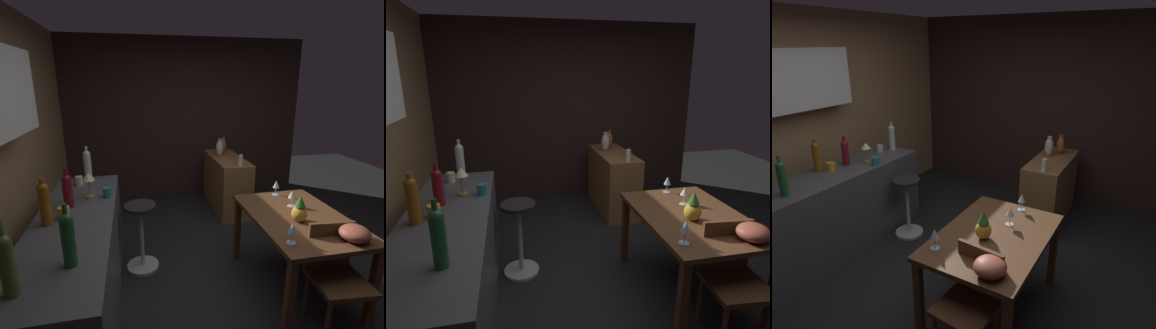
% 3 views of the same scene
% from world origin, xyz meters
% --- Properties ---
extents(ground_plane, '(9.00, 9.00, 0.00)m').
position_xyz_m(ground_plane, '(0.00, 0.00, 0.00)').
color(ground_plane, black).
extents(wall_side_right, '(0.10, 4.40, 2.60)m').
position_xyz_m(wall_side_right, '(2.55, 0.30, 1.30)').
color(wall_side_right, '#33231E').
rests_on(wall_side_right, ground_plane).
extents(dining_table, '(1.21, 0.83, 0.74)m').
position_xyz_m(dining_table, '(-0.13, -0.44, 0.65)').
color(dining_table, '#56351E').
rests_on(dining_table, ground_plane).
extents(kitchen_counter, '(2.10, 0.60, 0.90)m').
position_xyz_m(kitchen_counter, '(-0.11, 1.48, 0.45)').
color(kitchen_counter, '#4C4C51').
rests_on(kitchen_counter, ground_plane).
extents(sideboard_cabinet, '(1.10, 0.44, 0.82)m').
position_xyz_m(sideboard_cabinet, '(1.74, -0.38, 0.41)').
color(sideboard_cabinet, olive).
rests_on(sideboard_cabinet, ground_plane).
extents(chair_near_window, '(0.43, 0.43, 0.85)m').
position_xyz_m(chair_near_window, '(-0.61, -0.50, 0.48)').
color(chair_near_window, '#56351E').
rests_on(chair_near_window, ground_plane).
extents(bar_stool, '(0.34, 0.34, 0.72)m').
position_xyz_m(bar_stool, '(0.46, 0.96, 0.39)').
color(bar_stool, '#262323').
rests_on(bar_stool, ground_plane).
extents(wine_glass_left, '(0.07, 0.07, 0.16)m').
position_xyz_m(wine_glass_left, '(0.39, -0.48, 0.85)').
color(wine_glass_left, silver).
rests_on(wine_glass_left, dining_table).
extents(wine_glass_right, '(0.07, 0.07, 0.17)m').
position_xyz_m(wine_glass_right, '(-0.53, -0.14, 0.86)').
color(wine_glass_right, silver).
rests_on(wine_glass_right, dining_table).
extents(wine_glass_center, '(0.08, 0.08, 0.16)m').
position_xyz_m(wine_glass_center, '(0.09, -0.49, 0.86)').
color(wine_glass_center, silver).
rests_on(wine_glass_center, dining_table).
extents(pineapple_centerpiece, '(0.13, 0.13, 0.24)m').
position_xyz_m(pineapple_centerpiece, '(-0.22, -0.39, 0.84)').
color(pineapple_centerpiece, gold).
rests_on(pineapple_centerpiece, dining_table).
extents(fruit_bowl, '(0.23, 0.23, 0.12)m').
position_xyz_m(fruit_bowl, '(-0.59, -0.63, 0.80)').
color(fruit_bowl, '#9E4C38').
rests_on(fruit_bowl, dining_table).
extents(wine_bottle_green, '(0.08, 0.08, 0.38)m').
position_xyz_m(wine_bottle_green, '(-0.73, 1.39, 1.08)').
color(wine_bottle_green, '#1E592D').
rests_on(wine_bottle_green, kitchen_counter).
extents(wine_bottle_clear, '(0.08, 0.08, 0.37)m').
position_xyz_m(wine_bottle_clear, '(0.84, 1.48, 1.07)').
color(wine_bottle_clear, silver).
rests_on(wine_bottle_clear, kitchen_counter).
extents(wine_bottle_amber, '(0.08, 0.08, 0.36)m').
position_xyz_m(wine_bottle_amber, '(-0.16, 1.65, 1.08)').
color(wine_bottle_amber, '#8C5114').
rests_on(wine_bottle_amber, kitchen_counter).
extents(wine_bottle_olive, '(0.08, 0.08, 0.40)m').
position_xyz_m(wine_bottle_olive, '(-0.93, 1.63, 1.08)').
color(wine_bottle_olive, '#475623').
rests_on(wine_bottle_olive, kitchen_counter).
extents(wine_bottle_ruby, '(0.08, 0.08, 0.34)m').
position_xyz_m(wine_bottle_ruby, '(0.13, 1.55, 1.06)').
color(wine_bottle_ruby, maroon).
rests_on(wine_bottle_ruby, kitchen_counter).
extents(cup_teal, '(0.11, 0.08, 0.09)m').
position_xyz_m(cup_teal, '(0.29, 1.25, 0.95)').
color(cup_teal, teal).
rests_on(cup_teal, kitchen_counter).
extents(cup_mustard, '(0.12, 0.09, 0.09)m').
position_xyz_m(cup_mustard, '(-0.08, 1.55, 0.95)').
color(cup_mustard, gold).
rests_on(cup_mustard, kitchen_counter).
extents(cup_cream, '(0.11, 0.07, 0.09)m').
position_xyz_m(cup_cream, '(0.68, 1.56, 0.95)').
color(cup_cream, beige).
rests_on(cup_cream, kitchen_counter).
extents(counter_lamp, '(0.11, 0.11, 0.24)m').
position_xyz_m(counter_lamp, '(0.31, 1.41, 1.07)').
color(counter_lamp, '#A58447').
rests_on(counter_lamp, kitchen_counter).
extents(pillar_candle_tall, '(0.06, 0.06, 0.17)m').
position_xyz_m(pillar_candle_tall, '(1.28, -0.41, 0.89)').
color(pillar_candle_tall, white).
rests_on(pillar_candle_tall, sideboard_cabinet).
extents(vase_copper, '(0.10, 0.10, 0.25)m').
position_xyz_m(vase_copper, '(2.02, -0.40, 0.94)').
color(vase_copper, '#B26038').
rests_on(vase_copper, sideboard_cabinet).
extents(vase_ceramic_ivory, '(0.11, 0.11, 0.26)m').
position_xyz_m(vase_ceramic_ivory, '(1.85, -0.29, 0.94)').
color(vase_ceramic_ivory, beige).
rests_on(vase_ceramic_ivory, sideboard_cabinet).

